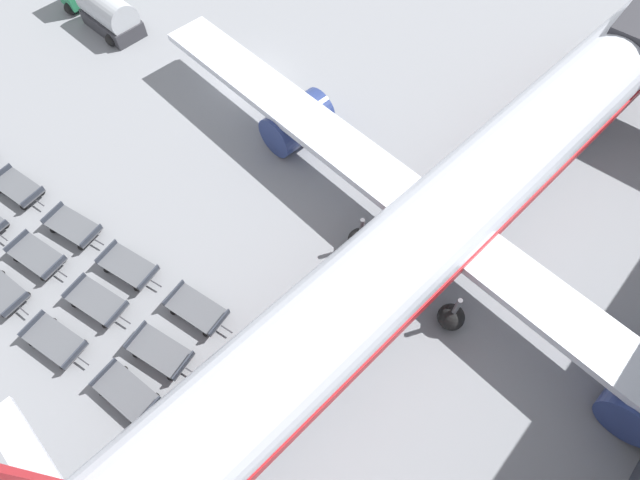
% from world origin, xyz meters
% --- Properties ---
extents(ground_plane, '(500.00, 500.00, 0.00)m').
position_xyz_m(ground_plane, '(0.00, 0.00, 0.00)').
color(ground_plane, gray).
extents(airplane, '(43.56, 48.48, 13.70)m').
position_xyz_m(airplane, '(17.30, -1.67, 3.52)').
color(airplane, silver).
rests_on(airplane, ground_plane).
extents(fuel_tanker_primary, '(7.63, 3.24, 3.02)m').
position_xyz_m(fuel_tanker_primary, '(-12.67, -3.05, 1.29)').
color(fuel_tanker_primary, '#2D8C5B').
rests_on(fuel_tanker_primary, ground_plane).
extents(baggage_dolly_row_near_col_c, '(3.81, 1.92, 0.92)m').
position_xyz_m(baggage_dolly_row_near_col_c, '(2.32, -19.90, 0.48)').
color(baggage_dolly_row_near_col_c, '#515459').
rests_on(baggage_dolly_row_near_col_c, ground_plane).
extents(baggage_dolly_row_near_col_d, '(3.82, 2.07, 0.92)m').
position_xyz_m(baggage_dolly_row_near_col_d, '(6.74, -19.45, 0.48)').
color(baggage_dolly_row_near_col_d, '#515459').
rests_on(baggage_dolly_row_near_col_d, ground_plane).
extents(baggage_dolly_row_near_col_e, '(3.81, 1.89, 0.92)m').
position_xyz_m(baggage_dolly_row_near_col_e, '(11.35, -18.60, 0.48)').
color(baggage_dolly_row_near_col_e, '#515459').
rests_on(baggage_dolly_row_near_col_e, ground_plane).
extents(baggage_dolly_row_near_col_f, '(3.82, 2.00, 0.92)m').
position_xyz_m(baggage_dolly_row_near_col_f, '(15.67, -18.05, 0.48)').
color(baggage_dolly_row_near_col_f, '#515459').
rests_on(baggage_dolly_row_near_col_f, ground_plane).
extents(baggage_dolly_row_mid_a_col_c, '(3.82, 2.03, 0.92)m').
position_xyz_m(baggage_dolly_row_mid_a_col_c, '(1.90, -17.51, 0.48)').
color(baggage_dolly_row_mid_a_col_c, '#515459').
rests_on(baggage_dolly_row_mid_a_col_c, ground_plane).
extents(baggage_dolly_row_mid_a_col_d, '(3.82, 2.09, 0.92)m').
position_xyz_m(baggage_dolly_row_mid_a_col_d, '(6.48, -16.88, 0.48)').
color(baggage_dolly_row_mid_a_col_d, '#515459').
rests_on(baggage_dolly_row_mid_a_col_d, ground_plane).
extents(baggage_dolly_row_mid_a_col_e, '(3.83, 2.12, 0.92)m').
position_xyz_m(baggage_dolly_row_mid_a_col_e, '(10.93, -16.35, 0.48)').
color(baggage_dolly_row_mid_a_col_e, '#515459').
rests_on(baggage_dolly_row_mid_a_col_e, ground_plane).
extents(baggage_dolly_row_mid_a_col_f, '(3.81, 1.92, 0.92)m').
position_xyz_m(baggage_dolly_row_mid_a_col_f, '(15.29, -15.72, 0.48)').
color(baggage_dolly_row_mid_a_col_f, '#515459').
rests_on(baggage_dolly_row_mid_a_col_f, ground_plane).
extents(baggage_dolly_row_mid_b_col_b, '(3.82, 1.95, 0.92)m').
position_xyz_m(baggage_dolly_row_mid_b_col_b, '(-3.01, -15.80, 0.48)').
color(baggage_dolly_row_mid_b_col_b, '#515459').
rests_on(baggage_dolly_row_mid_b_col_b, ground_plane).
extents(baggage_dolly_row_mid_b_col_c, '(3.83, 2.12, 0.92)m').
position_xyz_m(baggage_dolly_row_mid_b_col_c, '(1.69, -15.15, 0.48)').
color(baggage_dolly_row_mid_b_col_c, '#515459').
rests_on(baggage_dolly_row_mid_b_col_c, ground_plane).
extents(baggage_dolly_row_mid_b_col_d, '(3.82, 2.10, 0.92)m').
position_xyz_m(baggage_dolly_row_mid_b_col_d, '(6.01, -14.60, 0.48)').
color(baggage_dolly_row_mid_b_col_d, '#515459').
rests_on(baggage_dolly_row_mid_b_col_d, ground_plane).
extents(baggage_dolly_row_mid_b_col_e, '(3.82, 2.02, 0.92)m').
position_xyz_m(baggage_dolly_row_mid_b_col_e, '(10.54, -13.75, 0.48)').
color(baggage_dolly_row_mid_b_col_e, '#515459').
rests_on(baggage_dolly_row_mid_b_col_e, ground_plane).
extents(baggage_dolly_row_mid_b_col_f, '(3.80, 1.88, 0.92)m').
position_xyz_m(baggage_dolly_row_mid_b_col_f, '(15.04, -13.09, 0.48)').
color(baggage_dolly_row_mid_b_col_f, '#515459').
rests_on(baggage_dolly_row_mid_b_col_f, ground_plane).
extents(stand_guidance_stripe, '(1.62, 21.68, 0.01)m').
position_xyz_m(stand_guidance_stripe, '(17.17, -11.98, 0.00)').
color(stand_guidance_stripe, white).
rests_on(stand_guidance_stripe, ground_plane).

